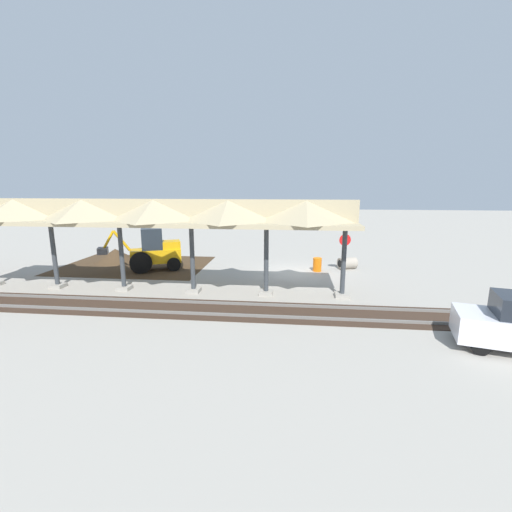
# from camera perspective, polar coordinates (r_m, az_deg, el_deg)

# --- Properties ---
(ground_plane) EXTENTS (120.00, 120.00, 0.00)m
(ground_plane) POSITION_cam_1_polar(r_m,az_deg,el_deg) (22.49, 6.68, -2.73)
(ground_plane) COLOR #9E998E
(dirt_work_zone) EXTENTS (10.00, 7.00, 0.01)m
(dirt_work_zone) POSITION_cam_1_polar(r_m,az_deg,el_deg) (25.72, -19.45, -1.48)
(dirt_work_zone) COLOR #42301E
(dirt_work_zone) RESTS_ON ground
(platform_canopy) EXTENTS (20.58, 3.20, 4.90)m
(platform_canopy) POSITION_cam_1_polar(r_m,az_deg,el_deg) (18.49, -16.64, 6.86)
(platform_canopy) COLOR #9E998E
(platform_canopy) RESTS_ON ground
(rail_tracks) EXTENTS (60.00, 2.58, 0.15)m
(rail_tracks) POSITION_cam_1_polar(r_m,az_deg,el_deg) (15.52, 6.90, -9.36)
(rail_tracks) COLOR slate
(rail_tracks) RESTS_ON ground
(stop_sign) EXTENTS (0.75, 0.18, 2.51)m
(stop_sign) POSITION_cam_1_polar(r_m,az_deg,el_deg) (22.79, 14.58, 1.82)
(stop_sign) COLOR gray
(stop_sign) RESTS_ON ground
(backhoe) EXTENTS (5.14, 3.10, 2.82)m
(backhoe) POSITION_cam_1_polar(r_m,az_deg,el_deg) (23.72, -16.72, 0.74)
(backhoe) COLOR orange
(backhoe) RESTS_ON ground
(dirt_mound) EXTENTS (6.07, 6.07, 1.92)m
(dirt_mound) POSITION_cam_1_polar(r_m,az_deg,el_deg) (27.54, -22.29, -0.86)
(dirt_mound) COLOR #42301E
(dirt_mound) RESTS_ON ground
(concrete_pipe) EXTENTS (1.37, 1.15, 0.78)m
(concrete_pipe) POSITION_cam_1_polar(r_m,az_deg,el_deg) (24.05, 14.97, -1.15)
(concrete_pipe) COLOR #9E9384
(concrete_pipe) RESTS_ON ground
(traffic_barrel) EXTENTS (0.56, 0.56, 0.90)m
(traffic_barrel) POSITION_cam_1_polar(r_m,az_deg,el_deg) (22.91, 10.17, -1.41)
(traffic_barrel) COLOR orange
(traffic_barrel) RESTS_ON ground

